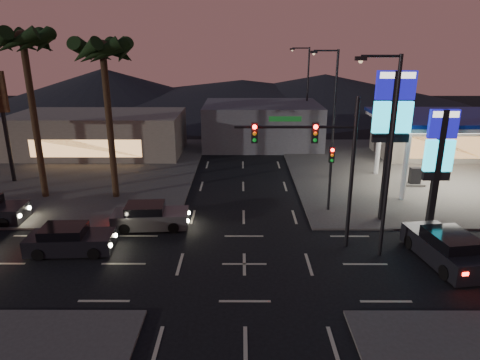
{
  "coord_description": "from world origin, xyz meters",
  "views": [
    {
      "loc": [
        -0.16,
        -18.88,
        10.49
      ],
      "look_at": [
        -0.23,
        4.3,
        3.0
      ],
      "focal_mm": 32.0,
      "sensor_mm": 36.0,
      "label": 1
    }
  ],
  "objects_px": {
    "pylon_sign_short": "(439,151)",
    "car_lane_a_front": "(69,240)",
    "car_lane_b_front": "(150,217)",
    "traffic_signal_mast": "(319,152)",
    "suv_station": "(447,248)",
    "gas_station": "(464,120)",
    "pylon_sign_tall": "(392,117)"
  },
  "relations": [
    {
      "from": "pylon_sign_short",
      "to": "car_lane_a_front",
      "type": "distance_m",
      "value": 20.75
    },
    {
      "from": "car_lane_b_front",
      "to": "traffic_signal_mast",
      "type": "bearing_deg",
      "value": -14.66
    },
    {
      "from": "traffic_signal_mast",
      "to": "car_lane_a_front",
      "type": "relative_size",
      "value": 1.76
    },
    {
      "from": "car_lane_a_front",
      "to": "suv_station",
      "type": "height_order",
      "value": "suv_station"
    },
    {
      "from": "gas_station",
      "to": "suv_station",
      "type": "distance_m",
      "value": 13.9
    },
    {
      "from": "gas_station",
      "to": "car_lane_a_front",
      "type": "distance_m",
      "value": 27.65
    },
    {
      "from": "gas_station",
      "to": "car_lane_b_front",
      "type": "bearing_deg",
      "value": -160.66
    },
    {
      "from": "car_lane_a_front",
      "to": "car_lane_b_front",
      "type": "height_order",
      "value": "car_lane_b_front"
    },
    {
      "from": "pylon_sign_tall",
      "to": "car_lane_a_front",
      "type": "distance_m",
      "value": 18.99
    },
    {
      "from": "gas_station",
      "to": "traffic_signal_mast",
      "type": "xyz_separation_m",
      "value": [
        -12.24,
        -10.01,
        0.15
      ]
    },
    {
      "from": "pylon_sign_tall",
      "to": "suv_station",
      "type": "height_order",
      "value": "pylon_sign_tall"
    },
    {
      "from": "gas_station",
      "to": "pylon_sign_tall",
      "type": "distance_m",
      "value": 10.01
    },
    {
      "from": "traffic_signal_mast",
      "to": "car_lane_a_front",
      "type": "distance_m",
      "value": 13.67
    },
    {
      "from": "gas_station",
      "to": "car_lane_a_front",
      "type": "relative_size",
      "value": 2.68
    },
    {
      "from": "pylon_sign_tall",
      "to": "traffic_signal_mast",
      "type": "height_order",
      "value": "pylon_sign_tall"
    },
    {
      "from": "pylon_sign_short",
      "to": "car_lane_a_front",
      "type": "relative_size",
      "value": 1.54
    },
    {
      "from": "car_lane_a_front",
      "to": "suv_station",
      "type": "distance_m",
      "value": 19.16
    },
    {
      "from": "gas_station",
      "to": "pylon_sign_short",
      "type": "relative_size",
      "value": 1.74
    },
    {
      "from": "pylon_sign_short",
      "to": "car_lane_b_front",
      "type": "xyz_separation_m",
      "value": [
        -16.57,
        -0.07,
        -3.97
      ]
    },
    {
      "from": "car_lane_b_front",
      "to": "suv_station",
      "type": "relative_size",
      "value": 0.88
    },
    {
      "from": "traffic_signal_mast",
      "to": "pylon_sign_short",
      "type": "bearing_deg",
      "value": 19.13
    },
    {
      "from": "gas_station",
      "to": "car_lane_a_front",
      "type": "xyz_separation_m",
      "value": [
        -25.11,
        -10.7,
        -4.41
      ]
    },
    {
      "from": "gas_station",
      "to": "pylon_sign_short",
      "type": "distance_m",
      "value": 9.02
    },
    {
      "from": "car_lane_b_front",
      "to": "gas_station",
      "type": "bearing_deg",
      "value": 19.34
    },
    {
      "from": "gas_station",
      "to": "pylon_sign_short",
      "type": "bearing_deg",
      "value": -123.69
    },
    {
      "from": "suv_station",
      "to": "traffic_signal_mast",
      "type": "bearing_deg",
      "value": 164.16
    },
    {
      "from": "car_lane_a_front",
      "to": "car_lane_b_front",
      "type": "xyz_separation_m",
      "value": [
        3.54,
        3.13,
        0.01
      ]
    },
    {
      "from": "pylon_sign_tall",
      "to": "traffic_signal_mast",
      "type": "bearing_deg",
      "value": -143.48
    },
    {
      "from": "pylon_sign_short",
      "to": "car_lane_b_front",
      "type": "bearing_deg",
      "value": -179.75
    },
    {
      "from": "pylon_sign_tall",
      "to": "traffic_signal_mast",
      "type": "relative_size",
      "value": 1.12
    },
    {
      "from": "car_lane_a_front",
      "to": "suv_station",
      "type": "xyz_separation_m",
      "value": [
        19.12,
        -1.09,
        0.1
      ]
    },
    {
      "from": "pylon_sign_tall",
      "to": "car_lane_b_front",
      "type": "bearing_deg",
      "value": -175.64
    }
  ]
}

